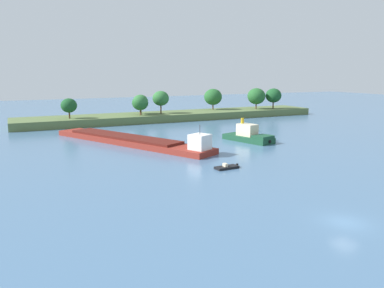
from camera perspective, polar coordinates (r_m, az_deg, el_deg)
ground_plane at (r=42.76m, az=21.93°, el=-10.81°), size 400.00×400.00×0.00m
treeline_island at (r=124.38m, az=-1.50°, el=4.88°), size 98.13×14.15×9.55m
cargo_barge at (r=82.27m, az=-9.04°, el=0.59°), size 24.48×40.99×5.72m
small_motorboat at (r=61.00m, az=5.20°, el=-3.47°), size 4.19×1.99×0.88m
tugboat at (r=85.26m, az=8.49°, el=1.24°), size 7.44×12.47×4.99m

